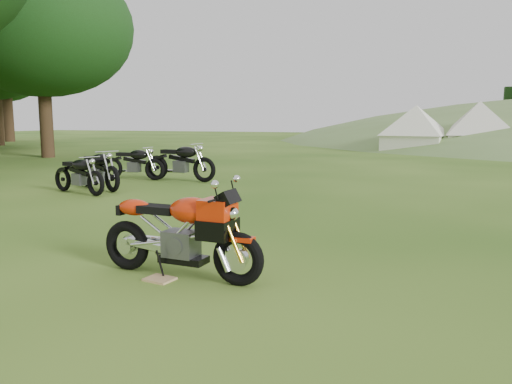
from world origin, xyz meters
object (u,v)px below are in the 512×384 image
at_px(sport_motorcycle, 179,226).
at_px(plywood_board, 160,279).
at_px(vintage_moto_a, 78,173).
at_px(vintage_moto_d, 180,161).
at_px(tent_mid, 479,127).
at_px(vintage_moto_b, 98,168).
at_px(tent_left, 415,128).
at_px(vintage_moto_c, 133,162).

xyz_separation_m(sport_motorcycle, plywood_board, (-0.14, -0.17, -0.52)).
relative_size(vintage_moto_a, vintage_moto_d, 0.83).
bearing_deg(vintage_moto_d, sport_motorcycle, -57.39).
distance_m(sport_motorcycle, tent_mid, 23.21).
xyz_separation_m(vintage_moto_b, vintage_moto_d, (0.95, 2.14, 0.05)).
bearing_deg(tent_left, tent_mid, 18.50).
bearing_deg(tent_left, plywood_board, -83.52).
relative_size(vintage_moto_b, tent_left, 0.66).
relative_size(vintage_moto_d, tent_mid, 0.69).
distance_m(vintage_moto_a, vintage_moto_d, 3.02).
height_order(vintage_moto_b, tent_mid, tent_mid).
bearing_deg(sport_motorcycle, tent_mid, 82.83).
xyz_separation_m(sport_motorcycle, tent_left, (0.59, 22.39, 0.70)).
bearing_deg(vintage_moto_a, sport_motorcycle, -25.38).
bearing_deg(sport_motorcycle, tent_left, 90.12).
xyz_separation_m(plywood_board, tent_left, (0.73, 22.56, 1.23)).
bearing_deg(tent_left, sport_motorcycle, -83.17).
xyz_separation_m(sport_motorcycle, tent_mid, (3.55, 22.92, 0.76)).
bearing_deg(vintage_moto_a, vintage_moto_b, 110.06).
xyz_separation_m(tent_left, tent_mid, (2.96, 0.53, 0.06)).
bearing_deg(plywood_board, tent_left, 88.14).
relative_size(plywood_board, vintage_moto_c, 0.16).
relative_size(sport_motorcycle, vintage_moto_c, 0.98).
height_order(plywood_board, tent_left, tent_left).
bearing_deg(vintage_moto_a, plywood_board, -27.29).
distance_m(plywood_board, tent_left, 22.61).
relative_size(vintage_moto_b, vintage_moto_d, 0.91).
height_order(tent_left, tent_mid, tent_mid).
xyz_separation_m(vintage_moto_b, tent_left, (5.79, 17.32, 0.74)).
xyz_separation_m(vintage_moto_d, tent_mid, (7.80, 15.70, 0.75)).
relative_size(plywood_board, vintage_moto_a, 0.17).
distance_m(sport_motorcycle, vintage_moto_b, 7.26).
xyz_separation_m(vintage_moto_a, vintage_moto_b, (-0.07, 0.74, 0.04)).
distance_m(vintage_moto_b, tent_mid, 19.89).
relative_size(vintage_moto_a, vintage_moto_c, 0.94).
bearing_deg(vintage_moto_c, vintage_moto_a, -83.88).
height_order(vintage_moto_c, tent_left, tent_left).
relative_size(sport_motorcycle, vintage_moto_a, 1.04).
height_order(plywood_board, vintage_moto_a, vintage_moto_a).
distance_m(sport_motorcycle, tent_left, 22.41).
distance_m(tent_left, tent_mid, 3.01).
relative_size(vintage_moto_b, vintage_moto_c, 1.03).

